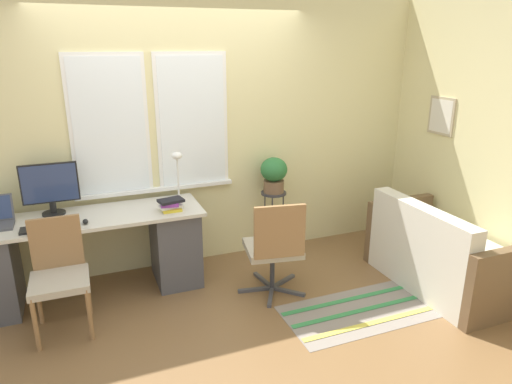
{
  "coord_description": "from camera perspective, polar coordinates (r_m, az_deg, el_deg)",
  "views": [
    {
      "loc": [
        -0.94,
        -3.67,
        2.18
      ],
      "look_at": [
        0.58,
        0.15,
        0.85
      ],
      "focal_mm": 32.0,
      "sensor_mm": 36.0,
      "label": 1
    }
  ],
  "objects": [
    {
      "name": "ground_plane",
      "position": [
        4.37,
        -6.47,
        -12.1
      ],
      "size": [
        14.0,
        14.0,
        0.0
      ],
      "primitive_type": "plane",
      "color": "brown"
    },
    {
      "name": "wall_back_with_window",
      "position": [
        4.54,
        -9.58,
        7.2
      ],
      "size": [
        9.0,
        0.12,
        2.7
      ],
      "color": "beige",
      "rests_on": "ground_plane"
    },
    {
      "name": "wall_right_with_picture",
      "position": [
        5.16,
        22.22,
        7.4
      ],
      "size": [
        0.08,
        9.0,
        2.7
      ],
      "color": "beige",
      "rests_on": "ground_plane"
    },
    {
      "name": "desk",
      "position": [
        4.36,
        -20.16,
        -7.25
      ],
      "size": [
        2.03,
        0.62,
        0.76
      ],
      "color": "beige",
      "rests_on": "ground_plane"
    },
    {
      "name": "monitor",
      "position": [
        4.32,
        -24.32,
        0.49
      ],
      "size": [
        0.47,
        0.2,
        0.46
      ],
      "color": "black",
      "rests_on": "desk"
    },
    {
      "name": "keyboard",
      "position": [
        4.06,
        -24.55,
        -4.08
      ],
      "size": [
        0.42,
        0.14,
        0.02
      ],
      "color": "black",
      "rests_on": "desk"
    },
    {
      "name": "mouse",
      "position": [
        4.05,
        -20.55,
        -3.48
      ],
      "size": [
        0.05,
        0.08,
        0.04
      ],
      "color": "black",
      "rests_on": "desk"
    },
    {
      "name": "desk_lamp",
      "position": [
        4.3,
        -9.8,
        3.12
      ],
      "size": [
        0.12,
        0.12,
        0.48
      ],
      "color": "white",
      "rests_on": "desk"
    },
    {
      "name": "book_stack",
      "position": [
        4.15,
        -10.62,
        -1.56
      ],
      "size": [
        0.24,
        0.18,
        0.11
      ],
      "color": "yellow",
      "rests_on": "desk"
    },
    {
      "name": "desk_chair_wooden",
      "position": [
        3.92,
        -23.4,
        -9.26
      ],
      "size": [
        0.44,
        0.44,
        0.89
      ],
      "rotation": [
        0.0,
        0.0,
        -0.01
      ],
      "color": "olive",
      "rests_on": "ground_plane"
    },
    {
      "name": "office_chair_swivel",
      "position": [
        4.08,
        2.35,
        -6.89
      ],
      "size": [
        0.62,
        0.62,
        0.92
      ],
      "rotation": [
        0.0,
        0.0,
        2.97
      ],
      "color": "#47474C",
      "rests_on": "ground_plane"
    },
    {
      "name": "couch_loveseat",
      "position": [
        4.63,
        22.05,
        -7.52
      ],
      "size": [
        0.77,
        1.41,
        0.82
      ],
      "rotation": [
        0.0,
        0.0,
        1.57
      ],
      "color": "silver",
      "rests_on": "ground_plane"
    },
    {
      "name": "plant_stand",
      "position": [
        4.8,
        2.2,
        -1.02
      ],
      "size": [
        0.27,
        0.27,
        0.71
      ],
      "color": "#333338",
      "rests_on": "ground_plane"
    },
    {
      "name": "potted_plant",
      "position": [
        4.71,
        2.24,
        2.34
      ],
      "size": [
        0.28,
        0.28,
        0.37
      ],
      "color": "brown",
      "rests_on": "plant_stand"
    },
    {
      "name": "floor_rug_striped",
      "position": [
        4.16,
        13.26,
        -14.18
      ],
      "size": [
        1.39,
        0.67,
        0.01
      ],
      "color": "gray",
      "rests_on": "ground_plane"
    }
  ]
}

